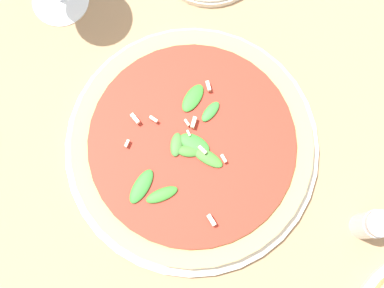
{
  "coord_description": "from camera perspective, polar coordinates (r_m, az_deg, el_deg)",
  "views": [
    {
      "loc": [
        0.14,
        0.01,
        0.66
      ],
      "look_at": [
        0.01,
        0.03,
        0.03
      ],
      "focal_mm": 50.0,
      "sensor_mm": 36.0,
      "label": 1
    }
  ],
  "objects": [
    {
      "name": "ground_plane",
      "position": [
        0.67,
        -2.83,
        -0.03
      ],
      "size": [
        6.0,
        6.0,
        0.0
      ],
      "primitive_type": "plane",
      "color": "#9E7A56"
    },
    {
      "name": "pizza_arugula_main",
      "position": [
        0.66,
        -0.01,
        -0.23
      ],
      "size": [
        0.31,
        0.31,
        0.05
      ],
      "color": "silver",
      "rests_on": "ground_plane"
    },
    {
      "name": "shaker_pepper",
      "position": [
        0.66,
        18.51,
        -8.17
      ],
      "size": [
        0.03,
        0.03,
        0.07
      ],
      "color": "silver",
      "rests_on": "ground_plane"
    }
  ]
}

